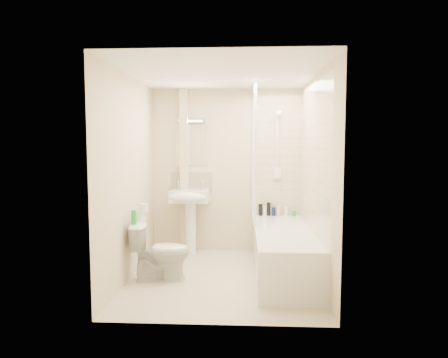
{
  "coord_description": "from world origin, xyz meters",
  "views": [
    {
      "loc": [
        0.26,
        -4.65,
        1.6
      ],
      "look_at": [
        0.02,
        0.2,
        1.17
      ],
      "focal_mm": 32.0,
      "sensor_mm": 36.0,
      "label": 1
    }
  ],
  "objects": [
    {
      "name": "bottle_white_a",
      "position": [
        0.56,
        1.16,
        0.62
      ],
      "size": [
        0.05,
        0.05,
        0.15
      ],
      "primitive_type": "cylinder",
      "color": "white",
      "rests_on": "bathtub"
    },
    {
      "name": "bottle_blue",
      "position": [
        0.7,
        1.16,
        0.61
      ],
      "size": [
        0.05,
        0.05,
        0.13
      ],
      "primitive_type": "cylinder",
      "color": "#121652",
      "rests_on": "bathtub"
    },
    {
      "name": "toilet_roll_lower",
      "position": [
        -0.97,
        0.0,
        0.73
      ],
      "size": [
        0.1,
        0.1,
        0.11
      ],
      "primitive_type": "cylinder",
      "color": "white",
      "rests_on": "toilet"
    },
    {
      "name": "pedestal_sink",
      "position": [
        -0.52,
        1.01,
        0.75
      ],
      "size": [
        0.55,
        0.5,
        1.07
      ],
      "color": "white",
      "rests_on": "ground"
    },
    {
      "name": "tile_back",
      "position": [
        0.75,
        1.24,
        1.42
      ],
      "size": [
        0.7,
        0.01,
        1.75
      ],
      "primitive_type": "cube",
      "color": "beige",
      "rests_on": "wall_back"
    },
    {
      "name": "strip_light",
      "position": [
        -0.52,
        1.22,
        1.95
      ],
      "size": [
        0.42,
        0.07,
        0.07
      ],
      "primitive_type": "cube",
      "color": "silver",
      "rests_on": "wall_back"
    },
    {
      "name": "ceiling",
      "position": [
        0.0,
        0.0,
        2.4
      ],
      "size": [
        2.2,
        2.5,
        0.02
      ],
      "primitive_type": "cube",
      "color": "white",
      "rests_on": "wall_back"
    },
    {
      "name": "pipe_boxing",
      "position": [
        -0.62,
        1.19,
        1.2
      ],
      "size": [
        0.12,
        0.12,
        2.4
      ],
      "primitive_type": "cube",
      "color": "beige",
      "rests_on": "ground"
    },
    {
      "name": "mirror",
      "position": [
        -0.52,
        1.24,
        1.58
      ],
      "size": [
        0.46,
        0.01,
        0.6
      ],
      "primitive_type": "cube",
      "color": "white",
      "rests_on": "wall_back"
    },
    {
      "name": "green_bottle",
      "position": [
        -0.99,
        -0.21,
        0.76
      ],
      "size": [
        0.06,
        0.06,
        0.17
      ],
      "primitive_type": "cylinder",
      "color": "green",
      "rests_on": "toilet"
    },
    {
      "name": "bathtub",
      "position": [
        0.75,
        0.2,
        0.29
      ],
      "size": [
        0.7,
        2.1,
        0.55
      ],
      "color": "white",
      "rests_on": "ground"
    },
    {
      "name": "bottle_green",
      "position": [
        0.99,
        1.16,
        0.59
      ],
      "size": [
        0.06,
        0.06,
        0.08
      ],
      "primitive_type": "cylinder",
      "color": "green",
      "rests_on": "bathtub"
    },
    {
      "name": "wall_back",
      "position": [
        0.0,
        1.25,
        1.2
      ],
      "size": [
        2.2,
        0.02,
        2.4
      ],
      "primitive_type": "cube",
      "color": "beige",
      "rests_on": "ground"
    },
    {
      "name": "bottle_cream",
      "position": [
        0.77,
        1.16,
        0.63
      ],
      "size": [
        0.06,
        0.06,
        0.15
      ],
      "primitive_type": "cylinder",
      "color": "beige",
      "rests_on": "bathtub"
    },
    {
      "name": "shower_screen",
      "position": [
        0.4,
        0.8,
        1.45
      ],
      "size": [
        0.04,
        0.92,
        1.8
      ],
      "color": "white",
      "rests_on": "bathtub"
    },
    {
      "name": "toilet_roll_upper",
      "position": [
        -0.94,
        0.0,
        0.84
      ],
      "size": [
        0.11,
        0.11,
        0.1
      ],
      "primitive_type": "cylinder",
      "color": "white",
      "rests_on": "toilet_roll_lower"
    },
    {
      "name": "bottle_black_a",
      "position": [
        0.5,
        1.16,
        0.64
      ],
      "size": [
        0.06,
        0.06,
        0.17
      ],
      "primitive_type": "cylinder",
      "color": "black",
      "rests_on": "bathtub"
    },
    {
      "name": "bottle_black_b",
      "position": [
        0.62,
        1.16,
        0.65
      ],
      "size": [
        0.05,
        0.05,
        0.2
      ],
      "primitive_type": "cylinder",
      "color": "black",
      "rests_on": "bathtub"
    },
    {
      "name": "floor",
      "position": [
        0.0,
        0.0,
        0.0
      ],
      "size": [
        2.5,
        2.5,
        0.0
      ],
      "primitive_type": "plane",
      "color": "beige",
      "rests_on": "ground"
    },
    {
      "name": "splashback",
      "position": [
        -0.52,
        1.24,
        1.03
      ],
      "size": [
        0.6,
        0.02,
        0.3
      ],
      "primitive_type": "cube",
      "color": "beige",
      "rests_on": "wall_back"
    },
    {
      "name": "wall_right",
      "position": [
        1.1,
        0.0,
        1.2
      ],
      "size": [
        0.02,
        2.5,
        2.4
      ],
      "primitive_type": "cube",
      "color": "beige",
      "rests_on": "ground"
    },
    {
      "name": "shower_fixture",
      "position": [
        0.75,
        1.19,
        1.55
      ],
      "size": [
        0.1,
        0.16,
        0.99
      ],
      "color": "white",
      "rests_on": "wall_back"
    },
    {
      "name": "tile_right",
      "position": [
        1.09,
        0.2,
        1.42
      ],
      "size": [
        0.01,
        2.1,
        1.75
      ],
      "primitive_type": "cube",
      "color": "beige",
      "rests_on": "wall_right"
    },
    {
      "name": "toilet",
      "position": [
        -0.72,
        -0.09,
        0.34
      ],
      "size": [
        0.5,
        0.74,
        0.68
      ],
      "primitive_type": "imported",
      "rotation": [
        0.0,
        0.0,
        1.67
      ],
      "color": "white",
      "rests_on": "ground"
    },
    {
      "name": "bottle_white_b",
      "position": [
        0.88,
        1.16,
        0.62
      ],
      "size": [
        0.05,
        0.05,
        0.14
      ],
      "primitive_type": "cylinder",
      "color": "white",
      "rests_on": "bathtub"
    },
    {
      "name": "wall_left",
      "position": [
        -1.1,
        0.0,
        1.2
      ],
      "size": [
        0.02,
        2.5,
        2.4
      ],
      "primitive_type": "cube",
      "color": "beige",
      "rests_on": "ground"
    }
  ]
}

